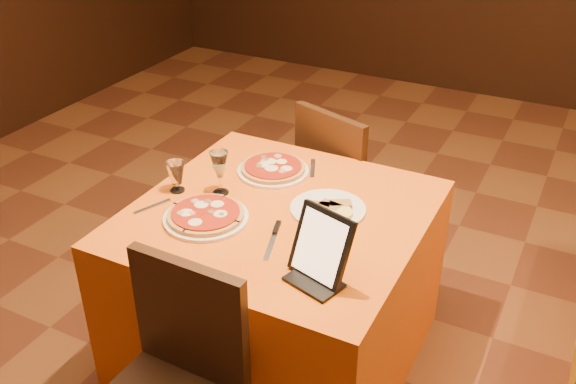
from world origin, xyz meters
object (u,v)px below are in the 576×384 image
at_px(chair_main_far, 353,186).
at_px(main_table, 280,287).
at_px(pizza_near, 206,216).
at_px(water_glass, 176,177).
at_px(tablet, 321,246).
at_px(pizza_far, 273,169).
at_px(wine_glass, 220,172).

bearing_deg(chair_main_far, main_table, 108.91).
bearing_deg(pizza_near, water_glass, 149.78).
bearing_deg(main_table, pizza_near, -140.72).
bearing_deg(chair_main_far, tablet, 124.73).
height_order(main_table, water_glass, water_glass).
distance_m(main_table, pizza_far, 0.50).
distance_m(pizza_near, wine_glass, 0.22).
distance_m(chair_main_far, pizza_near, 1.06).
bearing_deg(main_table, tablet, -43.54).
height_order(pizza_far, water_glass, water_glass).
height_order(pizza_far, wine_glass, wine_glass).
bearing_deg(water_glass, pizza_far, 49.21).
distance_m(water_glass, tablet, 0.80).
bearing_deg(tablet, pizza_far, 147.27).
height_order(chair_main_far, pizza_near, chair_main_far).
xyz_separation_m(pizza_near, wine_glass, (-0.06, 0.20, 0.08)).
bearing_deg(tablet, wine_glass, 168.73).
height_order(chair_main_far, pizza_far, chair_main_far).
bearing_deg(water_glass, chair_main_far, 62.44).
bearing_deg(pizza_near, chair_main_far, 77.46).
relative_size(main_table, pizza_near, 3.38).
relative_size(pizza_near, water_glass, 2.50).
xyz_separation_m(main_table, pizza_near, (-0.22, -0.18, 0.39)).
relative_size(chair_main_far, tablet, 3.73).
height_order(pizza_far, tablet, tablet).
xyz_separation_m(pizza_far, water_glass, (-0.27, -0.32, 0.05)).
relative_size(main_table, water_glass, 8.46).
bearing_deg(water_glass, tablet, -18.22).
bearing_deg(pizza_far, tablet, -49.60).
distance_m(chair_main_far, tablet, 1.22).
distance_m(main_table, water_glass, 0.63).
xyz_separation_m(main_table, pizza_far, (-0.17, 0.27, 0.39)).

